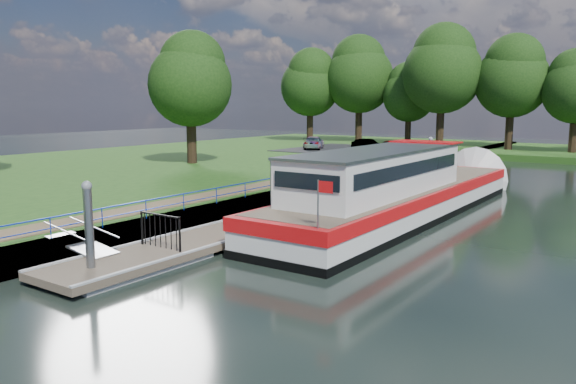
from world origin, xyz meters
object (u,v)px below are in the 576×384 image
Objects in this scene: car_a at (390,147)px; barge at (405,192)px; car_c at (314,143)px; car_b at (367,145)px; pontoon at (328,207)px.

barge is at bearing -45.77° from car_a.
barge is 29.20m from car_c.
car_b is (-3.11, 1.84, -0.07)m from car_a.
car_b is at bearing 161.02° from car_c.
barge reaches higher than car_a.
car_c reaches higher than car_b.
pontoon is 7.99× the size of car_a.
pontoon is 25.69m from car_b.
barge reaches higher than car_c.
car_b is (-9.88, 23.68, 1.22)m from pontoon.
barge is (3.60, 0.93, 0.90)m from pontoon.
car_c is at bearing 123.66° from pontoon.
barge is at bearing 14.54° from pontoon.
car_c is (-18.99, 22.19, 0.36)m from barge.
car_b reaches higher than pontoon.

